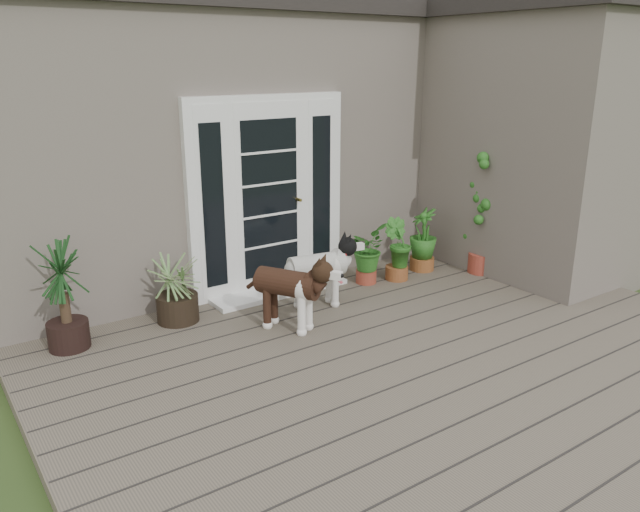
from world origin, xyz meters
TOP-DOWN VIEW (x-y plane):
  - deck at (0.00, 0.40)m, footprint 6.20×4.60m
  - house_main at (0.00, 4.65)m, footprint 7.40×4.00m
  - roof_main at (0.00, 4.65)m, footprint 7.60×4.20m
  - house_wing at (2.90, 1.50)m, footprint 1.60×2.40m
  - roof_wing at (2.90, 1.50)m, footprint 1.80×2.60m
  - door_unit at (-0.20, 2.60)m, footprint 1.90×0.14m
  - door_step at (-0.20, 2.40)m, footprint 1.60×0.40m
  - brindle_dog at (-0.64, 1.51)m, footprint 0.72×0.89m
  - white_dog at (-0.09, 1.81)m, footprint 0.85×0.48m
  - spider_plant at (-1.44, 2.30)m, footprint 0.90×0.90m
  - yucca at (-2.49, 2.29)m, footprint 0.87×0.87m
  - herb_a at (0.80, 2.10)m, footprint 0.68×0.68m
  - herb_b at (1.18, 1.99)m, footprint 0.49×0.49m
  - herb_c at (1.67, 2.07)m, footprint 0.52×0.52m
  - sapling at (2.20, 1.59)m, footprint 0.59×0.59m
  - clog_left at (-0.08, 2.40)m, footprint 0.15×0.28m
  - clog_right at (0.10, 2.27)m, footprint 0.15×0.29m

SIDE VIEW (x-z plane):
  - deck at x=0.00m, z-range 0.00..0.12m
  - door_step at x=-0.20m, z-range 0.12..0.17m
  - clog_left at x=-0.08m, z-range 0.12..0.20m
  - clog_right at x=0.10m, z-range 0.12..0.21m
  - herb_b at x=1.18m, z-range 0.12..0.65m
  - herb_a at x=0.80m, z-range 0.12..0.73m
  - herb_c at x=1.67m, z-range 0.12..0.76m
  - white_dog at x=-0.09m, z-range 0.12..0.79m
  - brindle_dog at x=-0.64m, z-range 0.12..0.80m
  - spider_plant at x=-1.44m, z-range 0.12..0.86m
  - yucca at x=-2.49m, z-range 0.12..1.12m
  - sapling at x=2.20m, z-range 0.12..1.84m
  - door_unit at x=-0.20m, z-range 0.12..2.27m
  - house_main at x=0.00m, z-range 0.00..3.10m
  - house_wing at x=2.90m, z-range 0.00..3.10m
  - roof_main at x=0.00m, z-range 3.10..3.30m
  - roof_wing at x=2.90m, z-range 3.10..3.30m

